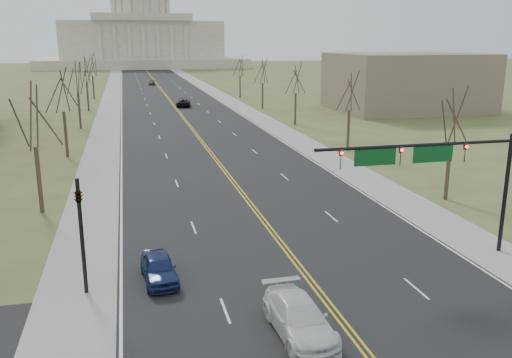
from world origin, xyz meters
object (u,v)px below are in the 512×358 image
signal_mast (431,163)px  signal_left (81,223)px  car_far_nb (183,102)px  car_far_sb (152,82)px  car_sb_outer_second (159,268)px  car_sb_inner_second (299,318)px

signal_mast → signal_left: bearing=180.0°
car_far_nb → car_far_sb: (-3.21, 52.08, -0.01)m
car_far_sb → car_far_nb: bearing=-84.1°
signal_left → car_sb_outer_second: 4.79m
signal_mast → car_far_sb: 129.49m
car_far_sb → signal_left: bearing=-92.1°
signal_mast → car_sb_outer_second: (-15.26, 0.59, -5.04)m
car_sb_outer_second → car_sb_inner_second: bearing=-55.7°
car_sb_inner_second → car_far_sb: 135.38m
signal_mast → signal_left: signal_mast is taller
car_sb_inner_second → car_far_nb: bearing=84.8°
car_sb_inner_second → car_far_sb: size_ratio=1.21×
car_sb_inner_second → car_far_sb: (0.68, 135.38, -0.02)m
car_far_nb → car_far_sb: bearing=-78.6°
car_sb_outer_second → car_far_sb: 128.65m
signal_mast → car_far_nb: bearing=94.3°
car_far_nb → car_far_sb: car_far_nb is taller
signal_left → car_sb_outer_second: size_ratio=1.44×
car_sb_inner_second → car_far_nb: (3.89, 83.30, -0.01)m
car_sb_outer_second → car_far_sb: (6.25, 128.49, 0.04)m
car_sb_inner_second → car_sb_outer_second: 8.86m
car_far_nb → car_sb_inner_second: bearing=95.2°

